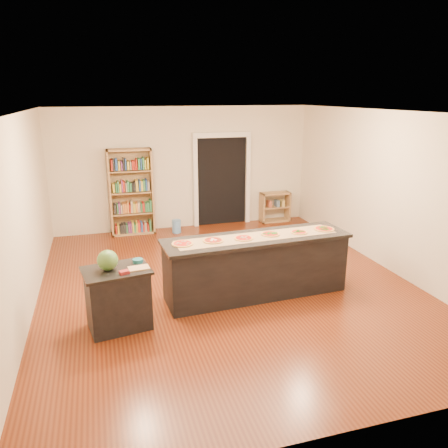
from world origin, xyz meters
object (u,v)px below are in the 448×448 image
object	(u,v)px
waste_bin	(177,226)
watermelon	(108,260)
low_shelf	(275,207)
side_counter	(118,298)
kitchen_island	(256,266)
bookshelf	(131,192)

from	to	relation	value
waste_bin	watermelon	distance (m)	4.35
low_shelf	waste_bin	distance (m)	2.54
side_counter	kitchen_island	bearing A→B (deg)	2.10
waste_bin	watermelon	size ratio (longest dim) A/B	1.10
kitchen_island	watermelon	size ratio (longest dim) A/B	10.74
side_counter	waste_bin	distance (m)	4.25
low_shelf	waste_bin	xyz separation A→B (m)	(-2.52, -0.24, -0.22)
bookshelf	kitchen_island	bearing A→B (deg)	-67.13
kitchen_island	waste_bin	size ratio (longest dim) A/B	9.76
kitchen_island	low_shelf	world-z (taller)	kitchen_island
kitchen_island	waste_bin	world-z (taller)	kitchen_island
bookshelf	low_shelf	distance (m)	3.52
low_shelf	waste_bin	bearing A→B (deg)	-174.58
bookshelf	watermelon	bearing A→B (deg)	-98.83
waste_bin	watermelon	world-z (taller)	watermelon
kitchen_island	bookshelf	distance (m)	4.10
side_counter	waste_bin	bearing A→B (deg)	59.70
side_counter	watermelon	xyz separation A→B (m)	(-0.10, 0.01, 0.56)
kitchen_island	side_counter	bearing A→B (deg)	-171.57
side_counter	watermelon	size ratio (longest dim) A/B	3.16
watermelon	kitchen_island	bearing A→B (deg)	10.91
kitchen_island	bookshelf	bearing A→B (deg)	109.71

